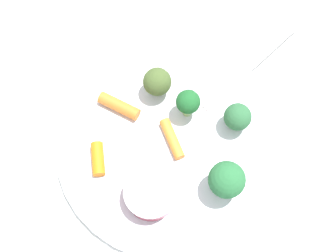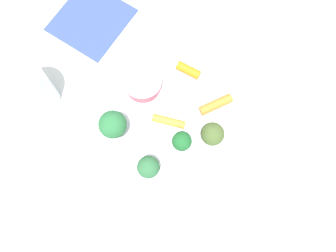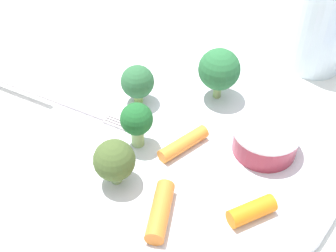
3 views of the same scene
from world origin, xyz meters
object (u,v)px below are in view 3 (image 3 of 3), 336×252
drinking_glass (321,26)px  carrot_stick_0 (186,143)px  broccoli_floret_1 (138,82)px  broccoli_floret_2 (219,70)px  sauce_cup (265,140)px  broccoli_floret_3 (114,161)px  fork (55,100)px  broccoli_floret_0 (137,121)px  plate (183,153)px  carrot_stick_2 (252,211)px  carrot_stick_1 (160,211)px

drinking_glass → carrot_stick_0: bearing=121.2°
broccoli_floret_1 → broccoli_floret_2: bearing=-97.2°
sauce_cup → broccoli_floret_3: bearing=92.8°
fork → broccoli_floret_0: bearing=-137.8°
broccoli_floret_1 → drinking_glass: 0.23m
broccoli_floret_2 → carrot_stick_0: (-0.07, 0.05, -0.03)m
broccoli_floret_0 → drinking_glass: 0.26m
fork → carrot_stick_0: bearing=-129.6°
broccoli_floret_0 → plate: bearing=-111.3°
broccoli_floret_2 → carrot_stick_2: (-0.16, 0.02, -0.03)m
sauce_cup → broccoli_floret_2: (0.09, 0.02, 0.02)m
sauce_cup → broccoli_floret_2: broccoli_floret_2 is taller
sauce_cup → carrot_stick_2: size_ratio=1.53×
carrot_stick_2 → broccoli_floret_2: bearing=-7.0°
carrot_stick_2 → drinking_glass: size_ratio=0.39×
plate → broccoli_floret_1: broccoli_floret_1 is taller
plate → carrot_stick_0: bearing=-75.3°
sauce_cup → drinking_glass: bearing=-41.0°
broccoli_floret_1 → carrot_stick_1: size_ratio=0.78×
broccoli_floret_3 → drinking_glass: (0.15, -0.27, 0.02)m
broccoli_floret_1 → carrot_stick_2: (-0.18, -0.07, -0.02)m
broccoli_floret_3 → carrot_stick_0: (0.03, -0.07, -0.02)m
plate → broccoli_floret_2: broccoli_floret_2 is taller
broccoli_floret_0 → carrot_stick_1: broccoli_floret_0 is taller
plate → drinking_glass: drinking_glass is taller
broccoli_floret_0 → broccoli_floret_3: 0.05m
broccoli_floret_0 → fork: broccoli_floret_0 is taller
plate → broccoli_floret_0: broccoli_floret_0 is taller
broccoli_floret_2 → carrot_stick_2: size_ratio=1.40×
sauce_cup → drinking_glass: drinking_glass is taller
broccoli_floret_2 → broccoli_floret_3: (-0.10, 0.13, -0.01)m
fork → drinking_glass: drinking_glass is taller
broccoli_floret_1 → drinking_glass: (0.04, -0.23, 0.02)m
broccoli_floret_0 → broccoli_floret_1: (0.07, -0.01, -0.00)m
broccoli_floret_2 → drinking_glass: drinking_glass is taller
carrot_stick_2 → broccoli_floret_0: bearing=36.2°
broccoli_floret_0 → carrot_stick_0: size_ratio=0.89×
carrot_stick_1 → fork: size_ratio=0.37×
plate → drinking_glass: (0.12, -0.20, 0.05)m
broccoli_floret_2 → fork: bearing=79.7°
broccoli_floret_0 → sauce_cup: bearing=-106.6°
carrot_stick_0 → fork: carrot_stick_0 is taller
broccoli_floret_3 → broccoli_floret_0: bearing=-33.0°
broccoli_floret_1 → carrot_stick_2: size_ratio=1.06×
broccoli_floret_0 → drinking_glass: drinking_glass is taller
broccoli_floret_0 → carrot_stick_2: (-0.11, -0.08, -0.02)m
fork → drinking_glass: (0.02, -0.32, 0.04)m
sauce_cup → fork: (0.12, 0.20, -0.01)m
carrot_stick_0 → broccoli_floret_3: bearing=110.3°
carrot_stick_0 → carrot_stick_1: carrot_stick_1 is taller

